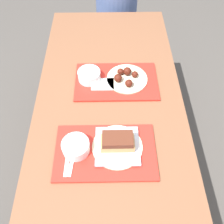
{
  "coord_description": "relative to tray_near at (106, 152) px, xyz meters",
  "views": [
    {
      "loc": [
        -0.0,
        -0.73,
        1.79
      ],
      "look_at": [
        0.01,
        0.01,
        0.81
      ],
      "focal_mm": 40.0,
      "sensor_mm": 36.0,
      "label": 1
    }
  ],
  "objects": [
    {
      "name": "bowl_coleslaw_far",
      "position": [
        -0.09,
        0.45,
        0.04
      ],
      "size": [
        0.12,
        0.12,
        0.05
      ],
      "color": "white",
      "rests_on": "tray_far"
    },
    {
      "name": "napkin_far",
      "position": [
        -0.01,
        0.41,
        0.01
      ],
      "size": [
        0.12,
        0.09,
        0.01
      ],
      "color": "white",
      "rests_on": "tray_far"
    },
    {
      "name": "tray_far",
      "position": [
        0.06,
        0.44,
        0.0
      ],
      "size": [
        0.46,
        0.29,
        0.01
      ],
      "color": "red",
      "rests_on": "picnic_table"
    },
    {
      "name": "picnic_table",
      "position": [
        0.02,
        0.19,
        -0.1
      ],
      "size": [
        0.78,
        1.89,
        0.77
      ],
      "color": "brown",
      "rests_on": "ground_plane"
    },
    {
      "name": "brisket_sandwich_plate",
      "position": [
        0.05,
        0.02,
        0.03
      ],
      "size": [
        0.23,
        0.23,
        0.08
      ],
      "color": "beige",
      "rests_on": "tray_near"
    },
    {
      "name": "wings_plate_far",
      "position": [
        0.12,
        0.45,
        0.02
      ],
      "size": [
        0.23,
        0.23,
        0.05
      ],
      "color": "beige",
      "rests_on": "tray_far"
    },
    {
      "name": "bowl_coleslaw_near",
      "position": [
        -0.13,
        0.01,
        0.04
      ],
      "size": [
        0.12,
        0.12,
        0.05
      ],
      "color": "white",
      "rests_on": "tray_near"
    },
    {
      "name": "tray_near",
      "position": [
        0.0,
        0.0,
        0.0
      ],
      "size": [
        0.46,
        0.29,
        0.01
      ],
      "color": "red",
      "rests_on": "picnic_table"
    },
    {
      "name": "plastic_fork_near",
      "position": [
        -0.17,
        -0.04,
        0.01
      ],
      "size": [
        0.02,
        0.17,
        0.0
      ],
      "color": "white",
      "rests_on": "tray_near"
    },
    {
      "name": "plastic_knife_near",
      "position": [
        -0.15,
        -0.04,
        0.01
      ],
      "size": [
        0.03,
        0.17,
        0.0
      ],
      "color": "white",
      "rests_on": "tray_near"
    },
    {
      "name": "ground_plane",
      "position": [
        0.02,
        0.19,
        -0.78
      ],
      "size": [
        12.0,
        12.0,
        0.0
      ],
      "primitive_type": "plane",
      "color": "#4C4742"
    },
    {
      "name": "condiment_packet",
      "position": [
        0.01,
        0.06,
        0.01
      ],
      "size": [
        0.04,
        0.03,
        0.01
      ],
      "color": "#3F3F47",
      "rests_on": "tray_near"
    },
    {
      "name": "picnic_bench_far",
      "position": [
        0.02,
        1.36,
        -0.42
      ],
      "size": [
        0.74,
        0.28,
        0.43
      ],
      "color": "brown",
      "rests_on": "ground_plane"
    },
    {
      "name": "person_seated_across",
      "position": [
        0.09,
        1.36,
        -0.04
      ],
      "size": [
        0.33,
        0.33,
        0.73
      ],
      "color": "#4C6093",
      "rests_on": "picnic_bench_far"
    }
  ]
}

